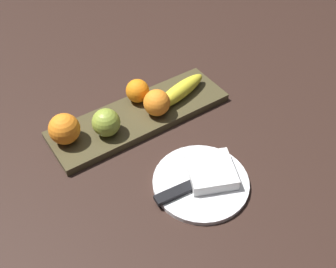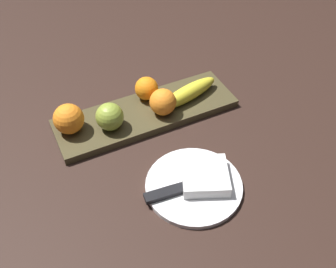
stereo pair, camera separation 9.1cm
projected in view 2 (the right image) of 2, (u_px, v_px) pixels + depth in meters
ground_plane at (129, 114)px, 1.03m from camera, size 2.40×2.40×0.00m
fruit_tray at (146, 113)px, 1.02m from camera, size 0.48×0.15×0.02m
apple at (110, 117)px, 0.94m from camera, size 0.07×0.07×0.07m
banana at (188, 93)px, 1.03m from camera, size 0.19×0.09×0.04m
orange_near_apple at (147, 88)px, 1.03m from camera, size 0.06×0.06×0.06m
orange_near_banana at (163, 102)px, 0.98m from camera, size 0.07×0.07×0.07m
orange_center at (69, 119)px, 0.93m from camera, size 0.07×0.07×0.07m
dinner_plate at (194, 186)px, 0.86m from camera, size 0.21×0.21×0.01m
folded_napkin at (205, 176)px, 0.85m from camera, size 0.13×0.13×0.03m
knife at (172, 191)px, 0.83m from camera, size 0.18×0.04×0.01m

